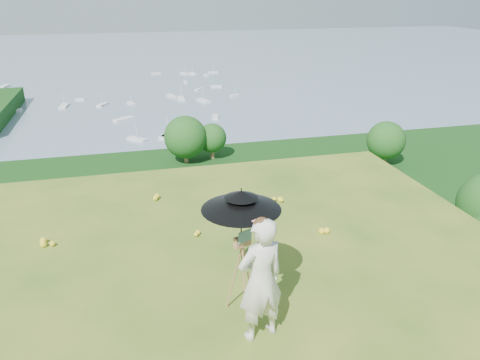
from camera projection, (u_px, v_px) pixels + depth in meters
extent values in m
plane|color=#3B601B|center=(153.00, 357.00, 6.26)|extent=(14.00, 14.00, 0.00)
cube|color=black|center=(146.00, 336.00, 48.67)|extent=(140.00, 56.00, 22.00)
cube|color=slate|center=(135.00, 223.00, 87.19)|extent=(170.00, 28.00, 8.00)
plane|color=#7083A0|center=(120.00, 71.00, 234.30)|extent=(700.00, 700.00, 0.00)
imported|color=beige|center=(261.00, 280.00, 6.29)|extent=(0.77, 0.60, 1.86)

